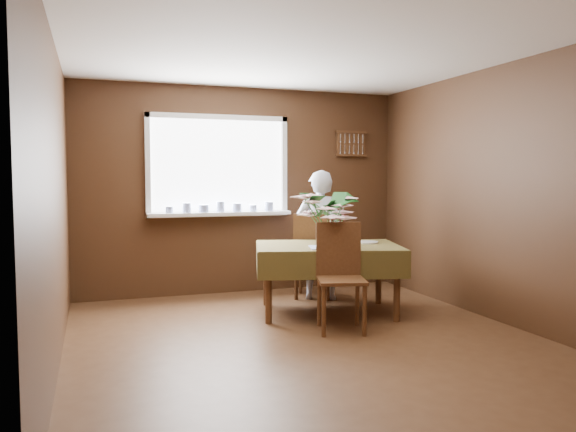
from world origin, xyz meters
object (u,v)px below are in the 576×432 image
object	(u,v)px
dining_table	(328,253)
seated_woman	(320,235)
chair_far	(313,252)
chair_near	(340,272)
flower_bouquet	(329,213)

from	to	relation	value
dining_table	seated_woman	bearing A→B (deg)	90.00
chair_far	chair_near	distance (m)	1.31
dining_table	seated_woman	distance (m)	0.69
chair_near	flower_bouquet	bearing A→B (deg)	98.60
chair_far	seated_woman	size ratio (longest dim) A/B	0.67
seated_woman	chair_far	bearing A→B (deg)	-4.36
seated_woman	flower_bouquet	xyz separation A→B (m)	(-0.26, -0.86, 0.31)
chair_near	flower_bouquet	distance (m)	0.65
flower_bouquet	seated_woman	bearing A→B (deg)	73.00
dining_table	chair_far	xyz separation A→B (m)	(0.11, 0.69, -0.09)
flower_bouquet	dining_table	bearing A→B (deg)	68.31
dining_table	chair_far	world-z (taller)	chair_far
dining_table	flower_bouquet	world-z (taller)	flower_bouquet
chair_near	seated_woman	distance (m)	1.30
dining_table	chair_near	bearing A→B (deg)	-87.08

